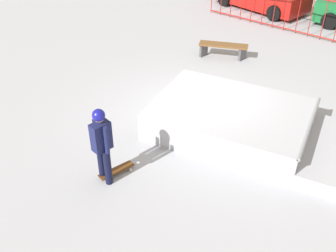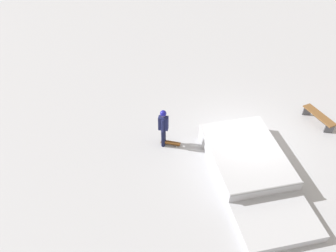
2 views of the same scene
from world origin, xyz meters
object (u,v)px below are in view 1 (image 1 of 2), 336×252
(skateboard, at_px, (116,170))
(park_bench, at_px, (223,48))
(skate_ramp, at_px, (249,125))
(skater, at_px, (102,141))

(skateboard, relative_size, park_bench, 0.52)
(skate_ramp, xyz_separation_m, park_bench, (-3.10, 3.27, 0.04))
(skate_ramp, distance_m, skater, 3.62)
(skateboard, bearing_deg, skater, -170.13)
(park_bench, bearing_deg, skateboard, -74.15)
(skater, bearing_deg, park_bench, 19.86)
(skateboard, bearing_deg, park_bench, 25.24)
(skate_ramp, bearing_deg, skateboard, -129.69)
(skate_ramp, distance_m, park_bench, 4.51)
(skater, distance_m, skateboard, 0.97)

